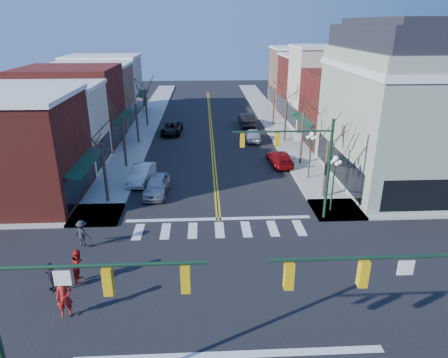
{
  "coord_description": "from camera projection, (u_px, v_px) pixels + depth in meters",
  "views": [
    {
      "loc": [
        -0.92,
        -17.37,
        12.94
      ],
      "look_at": [
        0.41,
        8.37,
        2.8
      ],
      "focal_mm": 32.0,
      "sensor_mm": 36.0,
      "label": 1
    }
  ],
  "objects": [
    {
      "name": "sidewalk_left",
      "position": [
        125.0,
        163.0,
        39.07
      ],
      "size": [
        3.5,
        70.0,
        0.15
      ],
      "primitive_type": "cube",
      "color": "#9E9B93",
      "rests_on": "ground"
    },
    {
      "name": "bldg_right_stucco",
      "position": [
        332.0,
        89.0,
        50.97
      ],
      "size": [
        10.0,
        7.0,
        10.0
      ],
      "primitive_type": "cube",
      "color": "beige",
      "rests_on": "ground"
    },
    {
      "name": "tree_left_b",
      "position": [
        124.0,
        142.0,
        37.26
      ],
      "size": [
        0.24,
        0.24,
        5.04
      ],
      "primitive_type": "cylinder",
      "color": "#382B21",
      "rests_on": "ground"
    },
    {
      "name": "tree_left_d",
      "position": [
        146.0,
        108.0,
        52.15
      ],
      "size": [
        0.24,
        0.24,
        4.9
      ],
      "primitive_type": "cylinder",
      "color": "#382B21",
      "rests_on": "ground"
    },
    {
      "name": "car_right_far",
      "position": [
        247.0,
        120.0,
        53.13
      ],
      "size": [
        1.88,
        5.23,
        1.72
      ],
      "primitive_type": "imported",
      "rotation": [
        0.0,
        0.0,
        3.15
      ],
      "color": "black",
      "rests_on": "ground"
    },
    {
      "name": "victorian_corner",
      "position": [
        416.0,
        104.0,
        32.76
      ],
      "size": [
        12.25,
        14.25,
        13.3
      ],
      "color": "gray",
      "rests_on": "ground"
    },
    {
      "name": "lamppost_midblock",
      "position": [
        311.0,
        147.0,
        34.17
      ],
      "size": [
        0.36,
        0.36,
        4.33
      ],
      "color": "#14331E",
      "rests_on": "ground"
    },
    {
      "name": "pedestrian_dark_a",
      "position": [
        51.0,
        276.0,
        20.19
      ],
      "size": [
        0.98,
        0.9,
        1.61
      ],
      "primitive_type": "imported",
      "rotation": [
        0.0,
        0.0,
        -0.68
      ],
      "color": "black",
      "rests_on": "sidewalk_left"
    },
    {
      "name": "ground",
      "position": [
        224.0,
        287.0,
        20.93
      ],
      "size": [
        160.0,
        160.0,
        0.0
      ],
      "primitive_type": "plane",
      "color": "black",
      "rests_on": "ground"
    },
    {
      "name": "lamppost_corner",
      "position": [
        334.0,
        174.0,
        28.13
      ],
      "size": [
        0.36,
        0.36,
        4.33
      ],
      "color": "#14331E",
      "rests_on": "ground"
    },
    {
      "name": "sidewalk_right",
      "position": [
        301.0,
        160.0,
        39.9
      ],
      "size": [
        3.5,
        70.0,
        0.15
      ],
      "primitive_type": "cube",
      "color": "#9E9B93",
      "rests_on": "ground"
    },
    {
      "name": "bldg_left_tan",
      "position": [
        91.0,
        97.0,
        51.98
      ],
      "size": [
        10.0,
        7.5,
        7.8
      ],
      "primitive_type": "cube",
      "color": "#986F53",
      "rests_on": "ground"
    },
    {
      "name": "traffic_mast_near_right",
      "position": [
        412.0,
        302.0,
        12.59
      ],
      "size": [
        6.6,
        0.28,
        7.2
      ],
      "color": "#14331E",
      "rests_on": "ground"
    },
    {
      "name": "pedestrian_dark_b",
      "position": [
        82.0,
        233.0,
        24.22
      ],
      "size": [
        1.26,
        1.05,
        1.7
      ],
      "primitive_type": "imported",
      "rotation": [
        0.0,
        0.0,
        2.68
      ],
      "color": "black",
      "rests_on": "sidewalk_left"
    },
    {
      "name": "car_left_far",
      "position": [
        172.0,
        128.0,
        49.46
      ],
      "size": [
        2.57,
        5.15,
        1.4
      ],
      "primitive_type": "imported",
      "rotation": [
        0.0,
        0.0,
        -0.05
      ],
      "color": "black",
      "rests_on": "ground"
    },
    {
      "name": "tree_right_b",
      "position": [
        302.0,
        139.0,
        38.04
      ],
      "size": [
        0.24,
        0.24,
        5.18
      ],
      "primitive_type": "cylinder",
      "color": "#382B21",
      "rests_on": "ground"
    },
    {
      "name": "traffic_mast_near_left",
      "position": [
        54.0,
        314.0,
        12.06
      ],
      "size": [
        6.6,
        0.28,
        7.2
      ],
      "color": "#14331E",
      "rests_on": "ground"
    },
    {
      "name": "tree_left_a",
      "position": [
        105.0,
        174.0,
        29.87
      ],
      "size": [
        0.24,
        0.24,
        4.76
      ],
      "primitive_type": "cylinder",
      "color": "#382B21",
      "rests_on": "ground"
    },
    {
      "name": "bldg_left_stucco_a",
      "position": [
        47.0,
        129.0,
        36.93
      ],
      "size": [
        10.0,
        7.0,
        7.5
      ],
      "primitive_type": "cube",
      "color": "beige",
      "rests_on": "ground"
    },
    {
      "name": "bldg_right_brick_a",
      "position": [
        352.0,
        109.0,
        44.14
      ],
      "size": [
        10.0,
        8.5,
        8.0
      ],
      "primitive_type": "cube",
      "color": "maroon",
      "rests_on": "ground"
    },
    {
      "name": "tree_right_a",
      "position": [
        326.0,
        170.0,
        30.71
      ],
      "size": [
        0.24,
        0.24,
        4.62
      ],
      "primitive_type": "cylinder",
      "color": "#382B21",
      "rests_on": "ground"
    },
    {
      "name": "car_right_mid",
      "position": [
        253.0,
        135.0,
        46.52
      ],
      "size": [
        2.02,
        4.41,
        1.47
      ],
      "primitive_type": "imported",
      "rotation": [
        0.0,
        0.0,
        3.07
      ],
      "color": "silver",
      "rests_on": "ground"
    },
    {
      "name": "tree_left_c",
      "position": [
        137.0,
        124.0,
        44.78
      ],
      "size": [
        0.24,
        0.24,
        4.55
      ],
      "primitive_type": "cylinder",
      "color": "#382B21",
      "rests_on": "ground"
    },
    {
      "name": "pedestrian_red_b",
      "position": [
        79.0,
        265.0,
        20.92
      ],
      "size": [
        0.71,
        0.9,
        1.84
      ],
      "primitive_type": "imported",
      "rotation": [
        0.0,
        0.0,
        1.58
      ],
      "color": "#B61713",
      "rests_on": "sidewalk_left"
    },
    {
      "name": "bldg_left_brick_b",
      "position": [
        72.0,
        107.0,
        44.18
      ],
      "size": [
        10.0,
        9.0,
        8.5
      ],
      "primitive_type": "cube",
      "color": "maroon",
      "rests_on": "ground"
    },
    {
      "name": "traffic_mast_far_right",
      "position": [
        302.0,
        156.0,
        26.35
      ],
      "size": [
        6.6,
        0.28,
        7.2
      ],
      "color": "#14331E",
      "rests_on": "ground"
    },
    {
      "name": "car_left_near",
      "position": [
        157.0,
        185.0,
        31.98
      ],
      "size": [
        2.11,
        4.59,
        1.52
      ],
      "primitive_type": "imported",
      "rotation": [
        0.0,
        0.0,
        -0.07
      ],
      "color": "#ADAEB2",
      "rests_on": "ground"
    },
    {
      "name": "tree_right_d",
      "position": [
        274.0,
        107.0,
        52.95
      ],
      "size": [
        0.24,
        0.24,
        4.97
      ],
      "primitive_type": "cylinder",
      "color": "#382B21",
      "rests_on": "ground"
    },
    {
      "name": "bldg_right_tan",
      "position": [
        303.0,
        77.0,
        65.56
      ],
      "size": [
        10.0,
        8.0,
        9.0
      ],
      "primitive_type": "cube",
      "color": "#986F53",
      "rests_on": "ground"
    },
    {
      "name": "bldg_left_stucco_b",
      "position": [
        105.0,
        86.0,
        59.11
      ],
      "size": [
        10.0,
        8.0,
        8.2
      ],
      "primitive_type": "cube",
      "color": "beige",
      "rests_on": "ground"
    },
    {
      "name": "car_left_mid",
      "position": [
        141.0,
        174.0,
        34.46
      ],
      "size": [
        2.09,
        4.68,
        1.49
      ],
      "primitive_type": "imported",
      "rotation": [
        0.0,
        0.0,
        -0.12
      ],
      "color": "silver",
      "rests_on": "ground"
    },
    {
      "name": "pedestrian_red_a",
      "position": [
        64.0,
        297.0,
        18.38
      ],
      "size": [
        0.82,
        0.65,
        1.95
      ],
      "primitive_type": "imported",
      "rotation": [
        0.0,
        0.0,
        0.3
      ],
      "color": "#A91612",
      "rests_on": "sidewalk_left"
    },
    {
      "name": "bldg_right_brick_b",
      "position": [
        316.0,
        86.0,
        58.22
      ],
      "size": [
        10.0,
        8.0,
        8.5
      ],
      "primitive_type": "cube",
      "color": "maroon",
      "rests_on": "ground"
    },
    {
      "name": "car_right_near",
      "position": [
        280.0,
        158.0,
        38.64
      ],
      "size": [
        2.23,
        4.8,
        1.36
      ],
      "primitive_type": "imported",
      "rotation": [
        0.0,
        0.0,
        3.21
      ],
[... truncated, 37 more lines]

